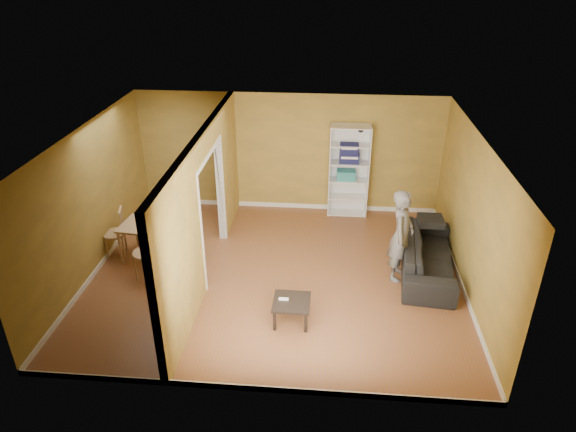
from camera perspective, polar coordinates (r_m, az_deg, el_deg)
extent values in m
plane|color=brown|center=(9.28, -1.35, -6.56)|extent=(6.50, 6.50, 0.00)
plane|color=white|center=(8.11, -1.55, 8.84)|extent=(6.50, 6.50, 0.00)
plane|color=#B79338|center=(11.13, 0.10, 7.00)|extent=(6.50, 0.00, 6.50)
plane|color=#B79338|center=(6.31, -4.19, -10.69)|extent=(6.50, 0.00, 6.50)
plane|color=#B79338|center=(9.51, -21.30, 1.34)|extent=(0.00, 5.50, 5.50)
plane|color=#B79338|center=(8.89, 19.86, -0.23)|extent=(0.00, 5.50, 5.50)
cube|color=black|center=(10.86, 8.10, 9.56)|extent=(0.10, 0.10, 0.10)
imported|color=black|center=(9.49, 15.34, -3.70)|extent=(2.36, 1.21, 0.86)
imported|color=slate|center=(8.94, 12.56, -1.33)|extent=(0.85, 0.75, 1.96)
cube|color=white|center=(11.02, 4.62, 5.04)|extent=(0.02, 0.37, 2.00)
cube|color=white|center=(11.05, 8.91, 4.86)|extent=(0.02, 0.37, 2.00)
cube|color=white|center=(11.19, 6.75, 5.29)|extent=(0.84, 0.02, 2.00)
cube|color=white|center=(11.44, 6.50, 0.40)|extent=(0.80, 0.37, 0.02)
cube|color=white|center=(11.26, 6.61, 2.18)|extent=(0.80, 0.37, 0.02)
cube|color=white|center=(11.10, 6.71, 4.02)|extent=(0.80, 0.37, 0.02)
cube|color=white|center=(10.95, 6.82, 5.90)|extent=(0.80, 0.37, 0.02)
cube|color=white|center=(10.82, 6.94, 7.84)|extent=(0.80, 0.37, 0.02)
cube|color=white|center=(10.69, 7.06, 9.82)|extent=(0.80, 0.37, 0.02)
cube|color=#26886A|center=(11.06, 6.47, 4.56)|extent=(0.40, 0.26, 0.20)
cube|color=#12254F|center=(10.91, 6.83, 6.47)|extent=(0.41, 0.27, 0.21)
cube|color=navy|center=(10.85, 6.81, 7.41)|extent=(0.39, 0.25, 0.20)
cube|color=black|center=(8.02, 0.40, -9.54)|extent=(0.57, 0.57, 0.04)
cube|color=black|center=(7.97, -1.48, -11.57)|extent=(0.05, 0.05, 0.34)
cube|color=black|center=(7.94, 2.01, -11.76)|extent=(0.05, 0.05, 0.34)
cube|color=black|center=(8.34, -1.12, -9.52)|extent=(0.05, 0.05, 0.34)
cube|color=black|center=(8.31, 2.19, -9.69)|extent=(0.05, 0.05, 0.34)
cube|color=white|center=(8.03, -0.49, -9.20)|extent=(0.15, 0.04, 0.03)
cube|color=tan|center=(9.76, -14.90, -1.04)|extent=(1.12, 0.75, 0.04)
cylinder|color=tan|center=(9.85, -18.08, -3.61)|extent=(0.05, 0.05, 0.66)
cylinder|color=tan|center=(9.51, -12.32, -3.98)|extent=(0.05, 0.05, 0.66)
cylinder|color=tan|center=(10.37, -16.79, -1.76)|extent=(0.05, 0.05, 0.66)
cylinder|color=tan|center=(10.04, -11.30, -2.05)|extent=(0.05, 0.05, 0.66)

